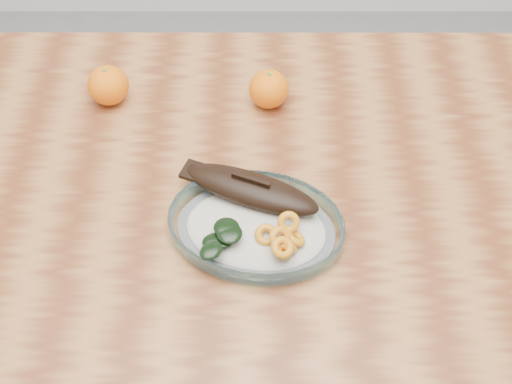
{
  "coord_description": "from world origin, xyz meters",
  "views": [
    {
      "loc": [
        0.07,
        -0.61,
        1.54
      ],
      "look_at": [
        0.06,
        -0.01,
        0.77
      ],
      "focal_mm": 45.0,
      "sensor_mm": 36.0,
      "label": 1
    }
  ],
  "objects_px": {
    "plated_meal": "(256,223)",
    "dining_table": "(217,231)",
    "orange_right": "(269,89)",
    "orange_left": "(108,85)"
  },
  "relations": [
    {
      "from": "plated_meal",
      "to": "orange_left",
      "type": "bearing_deg",
      "value": 142.38
    },
    {
      "from": "plated_meal",
      "to": "orange_right",
      "type": "height_order",
      "value": "plated_meal"
    },
    {
      "from": "plated_meal",
      "to": "dining_table",
      "type": "bearing_deg",
      "value": 143.66
    },
    {
      "from": "dining_table",
      "to": "orange_right",
      "type": "height_order",
      "value": "orange_right"
    },
    {
      "from": "dining_table",
      "to": "orange_left",
      "type": "xyz_separation_m",
      "value": [
        -0.19,
        0.21,
        0.13
      ]
    },
    {
      "from": "dining_table",
      "to": "orange_left",
      "type": "relative_size",
      "value": 17.02
    },
    {
      "from": "orange_left",
      "to": "orange_right",
      "type": "xyz_separation_m",
      "value": [
        0.28,
        -0.01,
        -0.0
      ]
    },
    {
      "from": "plated_meal",
      "to": "orange_right",
      "type": "xyz_separation_m",
      "value": [
        0.02,
        0.27,
        0.02
      ]
    },
    {
      "from": "dining_table",
      "to": "orange_left",
      "type": "height_order",
      "value": "orange_left"
    },
    {
      "from": "orange_left",
      "to": "orange_right",
      "type": "distance_m",
      "value": 0.28
    }
  ]
}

